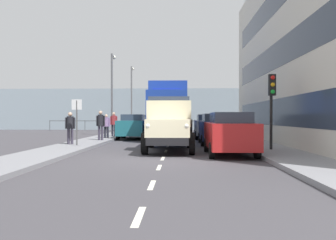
# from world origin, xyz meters

# --- Properties ---
(ground_plane) EXTENTS (80.00, 80.00, 0.00)m
(ground_plane) POSITION_xyz_m (0.00, -7.39, 0.00)
(ground_plane) COLOR #423F44
(sidewalk_left) EXTENTS (2.14, 37.76, 0.15)m
(sidewalk_left) POSITION_xyz_m (-4.66, -7.39, 0.07)
(sidewalk_left) COLOR gray
(sidewalk_left) RESTS_ON ground_plane
(sidewalk_right) EXTENTS (2.14, 37.76, 0.15)m
(sidewalk_right) POSITION_xyz_m (4.66, -7.39, 0.07)
(sidewalk_right) COLOR gray
(sidewalk_right) RESTS_ON ground_plane
(road_centreline_markings) EXTENTS (0.12, 34.33, 0.01)m
(road_centreline_markings) POSITION_xyz_m (0.00, -6.82, 0.00)
(road_centreline_markings) COLOR silver
(road_centreline_markings) RESTS_ON ground_plane
(sea_horizon) EXTENTS (80.00, 0.80, 5.00)m
(sea_horizon) POSITION_xyz_m (0.00, -29.27, 2.50)
(sea_horizon) COLOR #84939E
(sea_horizon) RESTS_ON ground_plane
(seawall_railing) EXTENTS (28.08, 0.08, 1.20)m
(seawall_railing) POSITION_xyz_m (-0.00, -25.67, 0.92)
(seawall_railing) COLOR #4C5156
(seawall_railing) RESTS_ON ground_plane
(truck_vintage_cream) EXTENTS (2.17, 5.64, 2.43)m
(truck_vintage_cream) POSITION_xyz_m (-0.15, -2.97, 1.18)
(truck_vintage_cream) COLOR black
(truck_vintage_cream) RESTS_ON ground_plane
(lorry_cargo_blue) EXTENTS (2.58, 8.20, 3.87)m
(lorry_cargo_blue) POSITION_xyz_m (0.14, -11.33, 2.08)
(lorry_cargo_blue) COLOR #193899
(lorry_cargo_blue) RESTS_ON ground_plane
(car_red_kerbside_near) EXTENTS (1.85, 4.07, 1.72)m
(car_red_kerbside_near) POSITION_xyz_m (-2.64, -1.53, 0.89)
(car_red_kerbside_near) COLOR #B21E1E
(car_red_kerbside_near) RESTS_ON ground_plane
(car_navy_kerbside_1) EXTENTS (1.80, 3.83, 1.72)m
(car_navy_kerbside_1) POSITION_xyz_m (-2.64, -6.85, 0.89)
(car_navy_kerbside_1) COLOR navy
(car_navy_kerbside_1) RESTS_ON ground_plane
(car_silver_kerbside_2) EXTENTS (1.93, 3.87, 1.72)m
(car_silver_kerbside_2) POSITION_xyz_m (-2.64, -11.94, 0.89)
(car_silver_kerbside_2) COLOR #B7BABF
(car_silver_kerbside_2) RESTS_ON ground_plane
(car_teal_oppositeside_0) EXTENTS (1.85, 4.25, 1.72)m
(car_teal_oppositeside_0) POSITION_xyz_m (2.64, -11.54, 0.90)
(car_teal_oppositeside_0) COLOR #1E6670
(car_teal_oppositeside_0) RESTS_ON ground_plane
(car_black_oppositeside_1) EXTENTS (1.91, 4.61, 1.72)m
(car_black_oppositeside_1) POSITION_xyz_m (2.64, -17.52, 0.90)
(car_black_oppositeside_1) COLOR black
(car_black_oppositeside_1) RESTS_ON ground_plane
(car_grey_oppositeside_2) EXTENTS (1.81, 3.93, 1.72)m
(car_grey_oppositeside_2) POSITION_xyz_m (2.64, -23.90, 0.89)
(car_grey_oppositeside_2) COLOR slate
(car_grey_oppositeside_2) RESTS_ON ground_plane
(pedestrian_couple_b) EXTENTS (0.53, 0.34, 1.64)m
(pedestrian_couple_b) POSITION_xyz_m (5.01, -5.08, 1.11)
(pedestrian_couple_b) COLOR #383342
(pedestrian_couple_b) RESTS_ON sidewalk_right
(pedestrian_in_dark_coat) EXTENTS (0.53, 0.34, 1.76)m
(pedestrian_in_dark_coat) POSITION_xyz_m (4.15, -8.15, 1.19)
(pedestrian_in_dark_coat) COLOR #383342
(pedestrian_in_dark_coat) RESTS_ON sidewalk_right
(pedestrian_by_lamp) EXTENTS (0.53, 0.34, 1.57)m
(pedestrian_by_lamp) POSITION_xyz_m (4.25, -10.21, 1.07)
(pedestrian_by_lamp) COLOR black
(pedestrian_by_lamp) RESTS_ON sidewalk_right
(pedestrian_strolling) EXTENTS (0.53, 0.34, 1.74)m
(pedestrian_strolling) POSITION_xyz_m (4.17, -12.40, 1.17)
(pedestrian_strolling) COLOR black
(pedestrian_strolling) RESTS_ON sidewalk_right
(traffic_light_near) EXTENTS (0.28, 0.41, 3.20)m
(traffic_light_near) POSITION_xyz_m (-4.54, -2.36, 2.47)
(traffic_light_near) COLOR black
(traffic_light_near) RESTS_ON sidewalk_left
(lamp_post_promenade) EXTENTS (0.32, 1.14, 6.51)m
(lamp_post_promenade) POSITION_xyz_m (4.85, -15.26, 4.03)
(lamp_post_promenade) COLOR #59595B
(lamp_post_promenade) RESTS_ON sidewalk_right
(lamp_post_far) EXTENTS (0.32, 1.14, 6.99)m
(lamp_post_far) POSITION_xyz_m (4.70, -25.43, 4.28)
(lamp_post_far) COLOR #59595B
(lamp_post_far) RESTS_ON sidewalk_right
(street_sign) EXTENTS (0.50, 0.07, 2.25)m
(street_sign) POSITION_xyz_m (4.42, -4.28, 1.68)
(street_sign) COLOR #4C4C4C
(street_sign) RESTS_ON sidewalk_right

